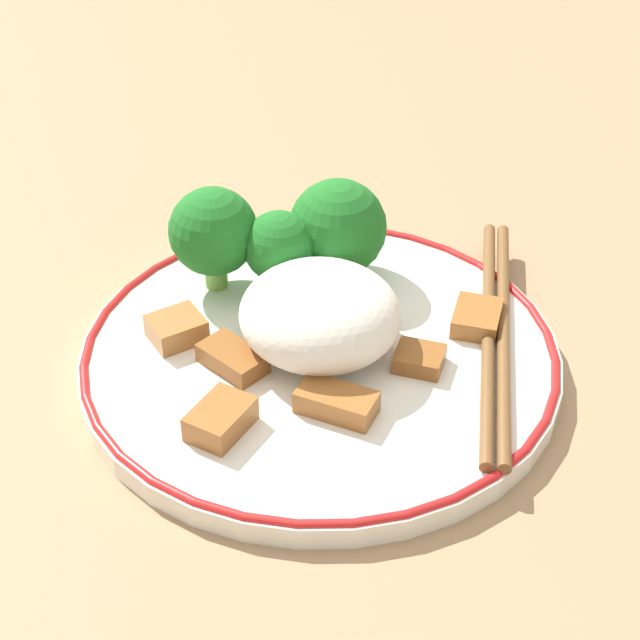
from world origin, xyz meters
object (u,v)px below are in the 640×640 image
object	(u,v)px
broccoli_back_left	(338,228)
chopsticks	(496,332)
broccoli_back_center	(279,248)
plate	(320,356)
broccoli_back_right	(213,232)

from	to	relation	value
broccoli_back_left	chopsticks	distance (m)	0.11
broccoli_back_left	broccoli_back_center	xyz separation A→B (m)	(0.03, -0.02, -0.00)
plate	broccoli_back_left	size ratio (longest dim) A/B	4.22
broccoli_back_center	chopsticks	size ratio (longest dim) A/B	0.25
plate	chopsticks	distance (m)	0.10
chopsticks	broccoli_back_left	bearing A→B (deg)	-98.15
broccoli_back_left	broccoli_back_right	bearing A→B (deg)	-54.16
broccoli_back_left	chopsticks	xyz separation A→B (m)	(0.01, 0.10, -0.03)
broccoli_back_center	chopsticks	world-z (taller)	broccoli_back_center
broccoli_back_left	broccoli_back_right	xyz separation A→B (m)	(0.04, -0.06, 0.00)
chopsticks	broccoli_back_center	bearing A→B (deg)	-82.69
plate	broccoli_back_left	world-z (taller)	broccoli_back_left
broccoli_back_left	chopsticks	size ratio (longest dim) A/B	0.30
broccoli_back_right	plate	bearing A→B (deg)	71.74
plate	broccoli_back_center	bearing A→B (deg)	-129.92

